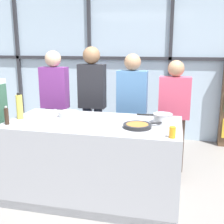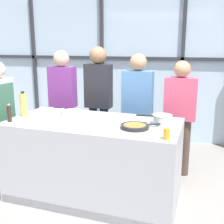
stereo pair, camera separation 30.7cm
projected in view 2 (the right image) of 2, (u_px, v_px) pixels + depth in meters
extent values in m
plane|color=gray|center=(94.00, 195.00, 3.42)|extent=(18.00, 18.00, 0.00)
cube|color=silver|center=(141.00, 66.00, 5.31)|extent=(6.40, 0.04, 2.80)
cube|color=#2D2D33|center=(140.00, 58.00, 5.23)|extent=(6.40, 0.06, 0.06)
cube|color=#2D2D33|center=(35.00, 63.00, 5.98)|extent=(0.06, 0.06, 2.80)
cube|color=#2D2D33|center=(102.00, 65.00, 5.50)|extent=(0.06, 0.06, 2.80)
cube|color=#2D2D33|center=(182.00, 67.00, 5.03)|extent=(0.06, 0.06, 2.80)
cube|color=#A8AAB2|center=(94.00, 159.00, 3.32)|extent=(1.96, 0.97, 0.93)
cube|color=black|center=(149.00, 127.00, 3.01)|extent=(0.52, 0.52, 0.01)
cube|color=black|center=(78.00, 212.00, 2.98)|extent=(1.93, 0.03, 0.10)
cylinder|color=#38383D|center=(135.00, 129.00, 2.93)|extent=(0.13, 0.13, 0.01)
cylinder|color=#38383D|center=(158.00, 131.00, 2.86)|extent=(0.13, 0.13, 0.01)
cylinder|color=#38383D|center=(140.00, 123.00, 3.16)|extent=(0.13, 0.13, 0.01)
cylinder|color=#38383D|center=(162.00, 125.00, 3.09)|extent=(0.13, 0.13, 0.01)
cylinder|color=#232838|center=(8.00, 149.00, 3.84)|extent=(0.12, 0.12, 0.79)
cylinder|color=#232838|center=(0.00, 153.00, 3.68)|extent=(0.12, 0.12, 0.79)
cube|color=#38664C|center=(7.00, 117.00, 3.62)|extent=(0.02, 0.33, 0.87)
cylinder|color=black|center=(69.00, 133.00, 4.42)|extent=(0.13, 0.13, 0.85)
cylinder|color=black|center=(59.00, 132.00, 4.48)|extent=(0.13, 0.13, 0.85)
cube|color=#7A3384|center=(62.00, 87.00, 4.28)|extent=(0.41, 0.18, 0.61)
sphere|color=#D8AD8C|center=(61.00, 59.00, 4.18)|extent=(0.24, 0.24, 0.24)
cylinder|color=#232838|center=(104.00, 136.00, 4.24)|extent=(0.12, 0.12, 0.88)
cylinder|color=#232838|center=(94.00, 135.00, 4.29)|extent=(0.12, 0.12, 0.88)
cube|color=#232328|center=(98.00, 86.00, 4.09)|extent=(0.39, 0.18, 0.63)
sphere|color=#8C6647|center=(98.00, 55.00, 3.99)|extent=(0.25, 0.25, 0.25)
cylinder|color=black|center=(143.00, 142.00, 4.06)|extent=(0.14, 0.14, 0.83)
cylinder|color=black|center=(130.00, 140.00, 4.12)|extent=(0.14, 0.14, 0.83)
cube|color=#4C7AAD|center=(138.00, 92.00, 3.92)|extent=(0.42, 0.19, 0.60)
sphere|color=tan|center=(138.00, 62.00, 3.83)|extent=(0.23, 0.23, 0.23)
cylinder|color=#47382D|center=(185.00, 148.00, 3.88)|extent=(0.14, 0.14, 0.79)
cylinder|color=#47382D|center=(171.00, 146.00, 3.94)|extent=(0.14, 0.14, 0.79)
cube|color=#DB4C6B|center=(180.00, 99.00, 3.76)|extent=(0.42, 0.19, 0.57)
sphere|color=tan|center=(182.00, 69.00, 3.66)|extent=(0.22, 0.22, 0.22)
cylinder|color=#232326|center=(135.00, 127.00, 2.93)|extent=(0.30, 0.30, 0.04)
cylinder|color=#B26B2D|center=(135.00, 125.00, 2.92)|extent=(0.23, 0.23, 0.01)
cylinder|color=#232326|center=(159.00, 124.00, 2.99)|extent=(0.21, 0.15, 0.02)
cylinder|color=silver|center=(162.00, 120.00, 3.07)|extent=(0.21, 0.21, 0.11)
cylinder|color=silver|center=(163.00, 115.00, 3.06)|extent=(0.21, 0.21, 0.01)
cylinder|color=black|center=(145.00, 116.00, 3.11)|extent=(0.19, 0.04, 0.02)
cylinder|color=white|center=(72.00, 111.00, 3.68)|extent=(0.26, 0.26, 0.01)
cylinder|color=silver|center=(70.00, 113.00, 3.47)|extent=(0.22, 0.22, 0.06)
cylinder|color=#4C4C51|center=(70.00, 111.00, 3.47)|extent=(0.18, 0.18, 0.01)
cylinder|color=#E0CC4C|center=(23.00, 105.00, 3.39)|extent=(0.07, 0.07, 0.28)
cylinder|color=black|center=(23.00, 92.00, 3.35)|extent=(0.04, 0.04, 0.02)
cylinder|color=#332319|center=(9.00, 114.00, 3.17)|extent=(0.05, 0.05, 0.18)
sphere|color=#B2B2B7|center=(9.00, 105.00, 3.14)|extent=(0.03, 0.03, 0.03)
cylinder|color=orange|center=(167.00, 134.00, 2.57)|extent=(0.06, 0.06, 0.11)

